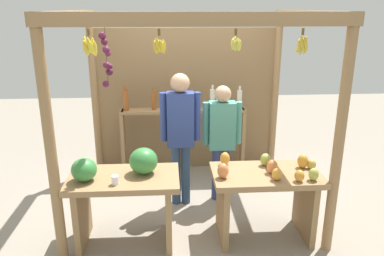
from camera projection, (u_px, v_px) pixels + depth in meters
ground_plane at (191, 201)px, 4.86m from camera, size 12.00×12.00×0.00m
market_stall at (188, 87)px, 4.88m from camera, size 2.77×2.30×2.34m
fruit_counter_left at (124, 187)px, 3.85m from camera, size 1.11×0.64×1.02m
fruit_counter_right at (266, 189)px, 3.95m from camera, size 1.12×0.64×0.90m
bottle_shelf_unit at (183, 124)px, 5.40m from camera, size 1.78×0.22×1.35m
vendor_man at (180, 128)px, 4.52m from camera, size 0.48×0.22×1.65m
vendor_woman at (222, 134)px, 4.66m from camera, size 0.48×0.20×1.49m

